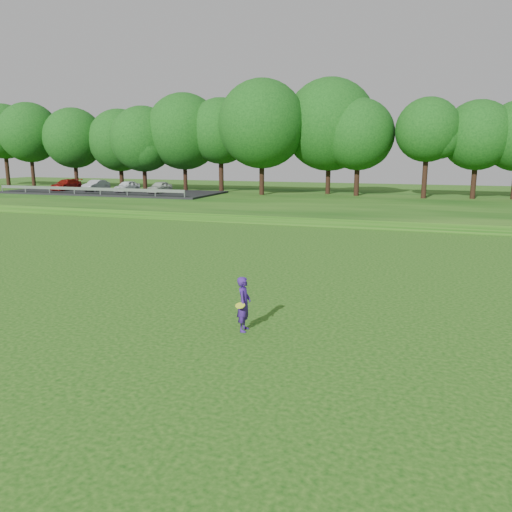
% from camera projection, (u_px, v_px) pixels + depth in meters
% --- Properties ---
extents(ground, '(140.00, 140.00, 0.00)m').
position_uv_depth(ground, '(145.00, 303.00, 16.71)').
color(ground, '#0E400C').
rests_on(ground, ground).
extents(berm, '(130.00, 30.00, 0.60)m').
position_uv_depth(berm, '(330.00, 202.00, 48.18)').
color(berm, '#0E400C').
rests_on(berm, ground).
extents(walking_path, '(130.00, 1.60, 0.04)m').
position_uv_depth(walking_path, '(294.00, 223.00, 35.25)').
color(walking_path, gray).
rests_on(walking_path, ground).
extents(treeline, '(104.00, 7.00, 15.00)m').
position_uv_depth(treeline, '(340.00, 121.00, 50.30)').
color(treeline, '#0E3D0F').
rests_on(treeline, berm).
extents(parking_lot, '(24.00, 9.00, 1.38)m').
position_uv_depth(parking_lot, '(109.00, 190.00, 54.52)').
color(parking_lot, black).
rests_on(parking_lot, berm).
extents(woman, '(0.45, 0.75, 1.56)m').
position_uv_depth(woman, '(244.00, 304.00, 13.93)').
color(woman, '#391A78').
rests_on(woman, ground).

